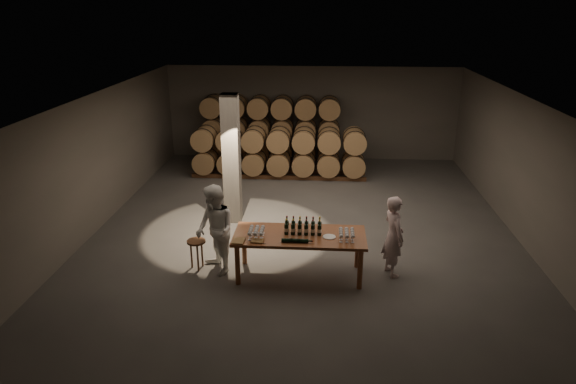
# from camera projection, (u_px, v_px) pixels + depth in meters

# --- Properties ---
(room) EXTENTS (12.00, 12.00, 12.00)m
(room) POSITION_uv_depth(u_px,v_px,m) (232.00, 160.00, 12.49)
(room) COLOR #53514E
(room) RESTS_ON ground
(tasting_table) EXTENTS (2.60, 1.10, 0.90)m
(tasting_table) POSITION_uv_depth(u_px,v_px,m) (300.00, 239.00, 10.12)
(tasting_table) COLOR brown
(tasting_table) RESTS_ON ground
(barrel_stack_back) EXTENTS (4.70, 0.95, 2.31)m
(barrel_stack_back) POSITION_uv_depth(u_px,v_px,m) (271.00, 129.00, 17.28)
(barrel_stack_back) COLOR brown
(barrel_stack_back) RESTS_ON ground
(barrel_stack_front) EXTENTS (5.48, 0.95, 1.57)m
(barrel_stack_front) POSITION_uv_depth(u_px,v_px,m) (279.00, 151.00, 16.07)
(barrel_stack_front) COLOR brown
(barrel_stack_front) RESTS_ON ground
(bottle_cluster) EXTENTS (0.73, 0.23, 0.33)m
(bottle_cluster) POSITION_uv_depth(u_px,v_px,m) (303.00, 228.00, 10.11)
(bottle_cluster) COLOR black
(bottle_cluster) RESTS_ON tasting_table
(lying_bottles) EXTENTS (0.61, 0.08, 0.08)m
(lying_bottles) POSITION_uv_depth(u_px,v_px,m) (295.00, 241.00, 9.74)
(lying_bottles) COLOR black
(lying_bottles) RESTS_ON tasting_table
(glass_cluster_left) EXTENTS (0.30, 0.41, 0.17)m
(glass_cluster_left) POSITION_uv_depth(u_px,v_px,m) (256.00, 231.00, 9.96)
(glass_cluster_left) COLOR silver
(glass_cluster_left) RESTS_ON tasting_table
(glass_cluster_right) EXTENTS (0.30, 0.41, 0.17)m
(glass_cluster_right) POSITION_uv_depth(u_px,v_px,m) (347.00, 233.00, 9.87)
(glass_cluster_right) COLOR silver
(glass_cluster_right) RESTS_ON tasting_table
(plate) EXTENTS (0.25, 0.25, 0.01)m
(plate) POSITION_uv_depth(u_px,v_px,m) (329.00, 237.00, 9.97)
(plate) COLOR white
(plate) RESTS_ON tasting_table
(notebook_near) EXTENTS (0.24, 0.20, 0.03)m
(notebook_near) POSITION_uv_depth(u_px,v_px,m) (257.00, 241.00, 9.78)
(notebook_near) COLOR brown
(notebook_near) RESTS_ON tasting_table
(notebook_corner) EXTENTS (0.24, 0.29, 0.02)m
(notebook_corner) POSITION_uv_depth(u_px,v_px,m) (239.00, 241.00, 9.79)
(notebook_corner) COLOR brown
(notebook_corner) RESTS_ON tasting_table
(pen) EXTENTS (0.13, 0.03, 0.01)m
(pen) POSITION_uv_depth(u_px,v_px,m) (262.00, 243.00, 9.71)
(pen) COLOR black
(pen) RESTS_ON tasting_table
(stool) EXTENTS (0.38, 0.38, 0.63)m
(stool) POSITION_uv_depth(u_px,v_px,m) (196.00, 246.00, 10.49)
(stool) COLOR brown
(stool) RESTS_ON ground
(person_man) EXTENTS (0.59, 0.71, 1.68)m
(person_man) POSITION_uv_depth(u_px,v_px,m) (393.00, 236.00, 10.17)
(person_man) COLOR silver
(person_man) RESTS_ON ground
(person_woman) EXTENTS (1.09, 1.14, 1.85)m
(person_woman) POSITION_uv_depth(u_px,v_px,m) (215.00, 230.00, 10.23)
(person_woman) COLOR white
(person_woman) RESTS_ON ground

